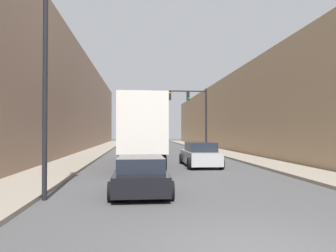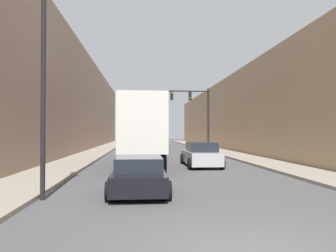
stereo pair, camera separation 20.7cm
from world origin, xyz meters
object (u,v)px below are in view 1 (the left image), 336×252
object	(u,v)px
sedan_car	(141,175)
traffic_signal_gantry	(194,109)
suv_car	(200,155)
semi_truck	(141,130)
street_lamp	(45,41)

from	to	relation	value
sedan_car	traffic_signal_gantry	bearing A→B (deg)	75.30
suv_car	semi_truck	bearing A→B (deg)	166.54
suv_car	traffic_signal_gantry	bearing A→B (deg)	81.74
traffic_signal_gantry	sedan_car	bearing A→B (deg)	-104.70
semi_truck	suv_car	xyz separation A→B (m)	(3.72, -0.89, -1.57)
semi_truck	sedan_car	xyz separation A→B (m)	(-0.13, -9.56, -1.68)
semi_truck	traffic_signal_gantry	bearing A→B (deg)	65.69
semi_truck	suv_car	size ratio (longest dim) A/B	2.44
semi_truck	traffic_signal_gantry	world-z (taller)	traffic_signal_gantry
traffic_signal_gantry	street_lamp	world-z (taller)	street_lamp
sedan_car	street_lamp	bearing A→B (deg)	-161.13
street_lamp	semi_truck	bearing A→B (deg)	73.12
suv_car	traffic_signal_gantry	distance (m)	14.15
street_lamp	sedan_car	bearing A→B (deg)	18.87
semi_truck	suv_car	distance (m)	4.14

